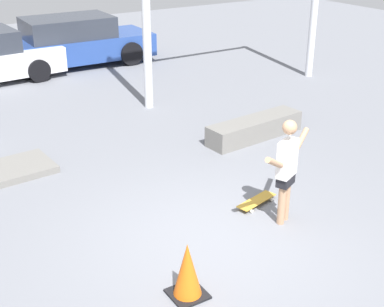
{
  "coord_description": "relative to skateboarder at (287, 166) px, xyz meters",
  "views": [
    {
      "loc": [
        -3.62,
        -5.19,
        4.18
      ],
      "look_at": [
        0.46,
        1.36,
        0.72
      ],
      "focal_mm": 50.0,
      "sensor_mm": 36.0,
      "label": 1
    }
  ],
  "objects": [
    {
      "name": "skateboarder",
      "position": [
        0.0,
        0.0,
        0.0
      ],
      "size": [
        1.26,
        0.64,
        1.6
      ],
      "rotation": [
        0.0,
        0.0,
        0.43
      ],
      "color": "tan",
      "rests_on": "ground_plane"
    },
    {
      "name": "skateboard",
      "position": [
        -0.02,
        0.6,
        -0.84
      ],
      "size": [
        0.78,
        0.38,
        0.08
      ],
      "rotation": [
        0.0,
        0.0,
        0.24
      ],
      "color": "gold",
      "rests_on": "ground_plane"
    },
    {
      "name": "grind_box",
      "position": [
        1.66,
        2.8,
        -0.69
      ],
      "size": [
        2.22,
        0.74,
        0.41
      ],
      "primitive_type": "cube",
      "rotation": [
        0.0,
        0.0,
        0.09
      ],
      "color": "slate",
      "rests_on": "ground_plane"
    },
    {
      "name": "ground_plane",
      "position": [
        -1.16,
        0.08,
        -0.9
      ],
      "size": [
        36.0,
        36.0,
        0.0
      ],
      "primitive_type": "plane",
      "color": "slate"
    },
    {
      "name": "parked_car_blue",
      "position": [
        0.62,
        10.26,
        -0.2
      ],
      "size": [
        4.59,
        1.99,
        1.46
      ],
      "rotation": [
        0.0,
        0.0,
        -0.01
      ],
      "color": "#284793",
      "rests_on": "ground_plane"
    },
    {
      "name": "traffic_cone",
      "position": [
        -2.09,
        -0.7,
        -0.55
      ],
      "size": [
        0.43,
        0.43,
        0.72
      ],
      "color": "black",
      "rests_on": "ground_plane"
    }
  ]
}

